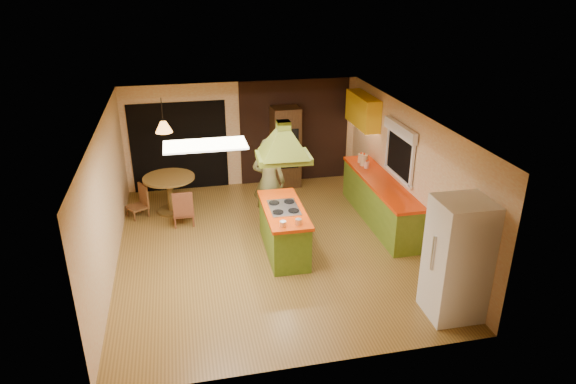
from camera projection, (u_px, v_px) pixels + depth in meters
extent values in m
plane|color=olive|center=(268.00, 247.00, 9.72)|extent=(6.50, 6.50, 0.00)
plane|color=beige|center=(243.00, 134.00, 12.14)|extent=(5.50, 0.00, 5.50)
plane|color=beige|center=(313.00, 286.00, 6.31)|extent=(5.50, 0.00, 5.50)
plane|color=beige|center=(107.00, 199.00, 8.70)|extent=(0.00, 6.50, 6.50)
plane|color=beige|center=(409.00, 174.00, 9.76)|extent=(0.00, 6.50, 6.50)
plane|color=silver|center=(266.00, 118.00, 8.73)|extent=(6.50, 6.50, 0.00)
cube|color=#381E14|center=(295.00, 131.00, 12.37)|extent=(2.64, 0.03, 2.50)
cube|color=black|center=(179.00, 147.00, 11.92)|extent=(2.20, 0.03, 2.10)
cube|color=olive|center=(379.00, 202.00, 10.57)|extent=(0.58, 3.00, 0.86)
cube|color=#E53807|center=(381.00, 181.00, 10.38)|extent=(0.62, 3.05, 0.06)
cube|color=yellow|center=(363.00, 111.00, 11.42)|extent=(0.34, 1.40, 0.70)
cube|color=black|center=(400.00, 153.00, 9.99)|extent=(0.03, 1.16, 0.96)
cube|color=white|center=(400.00, 130.00, 9.80)|extent=(0.10, 1.35, 0.22)
cube|color=white|center=(205.00, 145.00, 7.45)|extent=(1.20, 0.60, 0.03)
cube|color=#577D1F|center=(284.00, 231.00, 9.42)|extent=(0.68, 1.71, 0.83)
cube|color=#D23D07|center=(284.00, 209.00, 9.24)|extent=(0.74, 1.78, 0.06)
cube|color=silver|center=(284.00, 208.00, 9.23)|extent=(0.53, 0.75, 0.02)
cube|color=#5C6A1A|center=(284.00, 158.00, 8.85)|extent=(0.94, 0.69, 0.11)
pyramid|color=#5C6A1A|center=(283.00, 130.00, 8.65)|extent=(0.94, 0.69, 0.45)
cube|color=#5C6A1A|center=(283.00, 125.00, 8.62)|extent=(0.22, 0.22, 0.14)
imported|color=brown|center=(269.00, 181.00, 10.32)|extent=(0.79, 0.67, 1.83)
cube|color=white|center=(457.00, 259.00, 7.49)|extent=(0.78, 0.74, 1.88)
cube|color=#432A15|center=(285.00, 147.00, 12.18)|extent=(0.66, 0.61, 1.93)
cube|color=black|center=(288.00, 139.00, 11.79)|extent=(0.50, 0.04, 0.45)
cube|color=black|center=(288.00, 159.00, 11.99)|extent=(0.50, 0.04, 0.45)
cylinder|color=brown|center=(169.00, 178.00, 10.84)|extent=(1.09, 1.09, 0.05)
cylinder|color=brown|center=(170.00, 194.00, 10.99)|extent=(0.14, 0.14, 0.76)
cylinder|color=brown|center=(172.00, 210.00, 11.15)|extent=(0.61, 0.61, 0.05)
cone|color=#FF9E3F|center=(164.00, 127.00, 10.40)|extent=(0.37, 0.37, 0.23)
cylinder|color=beige|center=(364.00, 160.00, 11.12)|extent=(0.20, 0.20, 0.24)
cylinder|color=beige|center=(361.00, 158.00, 11.29)|extent=(0.17, 0.17, 0.19)
cylinder|color=#FCE3CA|center=(367.00, 165.00, 10.98)|extent=(0.11, 0.11, 0.14)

